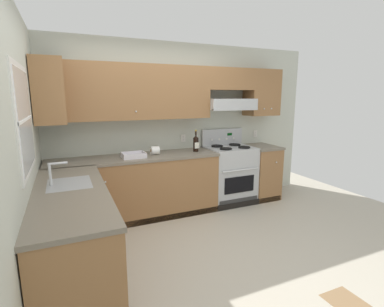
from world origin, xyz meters
name	(u,v)px	position (x,y,z in m)	size (l,w,h in m)	color
ground_plane	(195,253)	(0.00, 0.00, 0.00)	(7.04, 7.04, 0.00)	#B2AA99
floor_accent_tile	(345,301)	(0.86, -1.24, 0.00)	(0.30, 0.30, 0.01)	olive
wall_back	(178,113)	(0.39, 1.53, 1.48)	(4.68, 0.57, 2.55)	beige
wall_left	(24,142)	(-1.59, 0.23, 1.34)	(0.47, 4.00, 2.55)	beige
counter_back_run	(161,185)	(0.01, 1.24, 0.45)	(3.60, 0.65, 0.91)	olive
counter_left_run	(74,237)	(-1.24, 0.00, 0.46)	(0.63, 1.91, 1.13)	olive
stove	(230,174)	(1.20, 1.25, 0.48)	(0.76, 0.62, 1.20)	#B7BABC
wine_bottle	(196,143)	(0.57, 1.24, 1.04)	(0.08, 0.08, 0.34)	black
bowl	(134,156)	(-0.40, 1.18, 0.93)	(0.32, 0.26, 0.07)	silver
paper_towel_roll	(155,150)	(-0.07, 1.26, 0.97)	(0.12, 0.12, 0.12)	white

